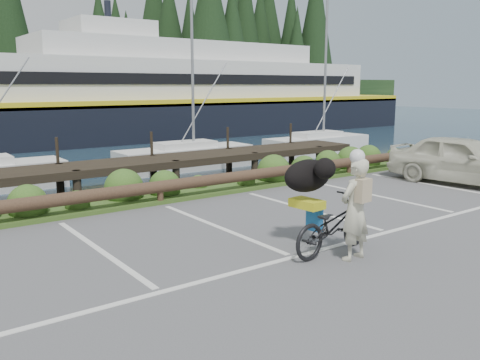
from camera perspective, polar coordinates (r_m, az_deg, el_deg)
name	(u,v)px	position (r m, az deg, el deg)	size (l,w,h in m)	color
ground	(279,251)	(9.32, 4.36, -7.99)	(72.00, 72.00, 0.00)	#4E4E50
vegetation_strip	(148,197)	(13.63, -10.27, -1.93)	(34.00, 1.60, 0.10)	#3D5B21
log_rail	(161,204)	(13.03, -8.91, -2.69)	(32.00, 0.30, 0.60)	#443021
bicycle	(333,225)	(9.23, 10.41, -5.02)	(0.68, 1.95, 1.02)	black
cyclist	(355,209)	(8.87, 12.79, -3.24)	(0.65, 0.42, 1.77)	beige
dog	(308,176)	(9.43, 7.60, 0.49)	(1.05, 0.51, 0.61)	black
parked_car	(463,160)	(16.78, 23.73, 2.09)	(1.75, 4.35, 1.48)	beige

